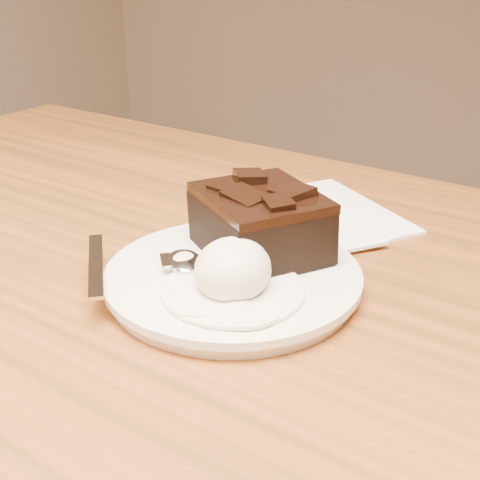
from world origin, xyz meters
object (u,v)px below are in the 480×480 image
Objects in this scene: plate at (233,280)px; ice_cream_scoop at (233,270)px; brownie at (260,226)px; spoon at (184,263)px; napkin at (307,215)px.

ice_cream_scoop is at bearing -54.11° from plate.
brownie is 1.70× the size of ice_cream_scoop.
spoon reaches higher than napkin.
ice_cream_scoop is 0.20m from napkin.
ice_cream_scoop is 0.36× the size of napkin.
brownie reaches higher than plate.
spoon is at bearing 170.14° from ice_cream_scoop.
ice_cream_scoop is (0.02, -0.07, -0.00)m from brownie.
spoon is 0.99× the size of napkin.
spoon is (-0.03, -0.06, -0.02)m from brownie.
ice_cream_scoop is (0.02, -0.03, 0.03)m from plate.
spoon is (-0.03, -0.02, 0.01)m from plate.
brownie is 0.07m from spoon.
napkin is at bearing 100.51° from brownie.
ice_cream_scoop reaches higher than napkin.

